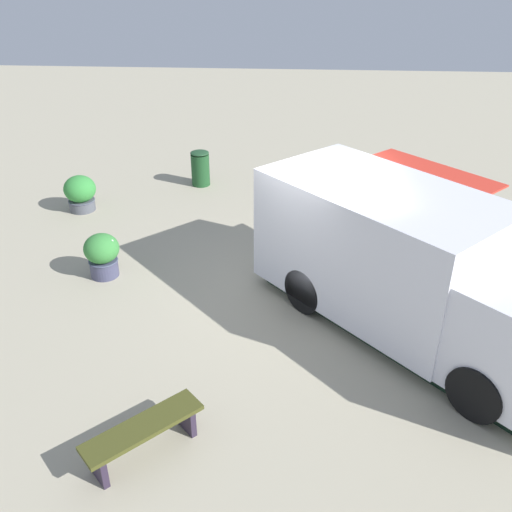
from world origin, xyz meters
The scene contains 6 objects.
ground_plane centered at (0.00, 0.00, 0.00)m, with size 40.00×40.00×0.00m, color #ABA28A.
food_truck centered at (1.58, -0.94, 1.07)m, with size 5.23×5.35×2.24m.
planter_flowering_near centered at (-3.78, 0.30, 0.46)m, with size 0.65×0.65×0.86m.
planter_flowering_far centered at (-5.19, 3.17, 0.44)m, with size 0.73×0.73×0.84m.
plaza_bench centered at (-2.01, -3.83, 0.35)m, with size 1.38×1.33×0.47m.
trash_bin centered at (-2.66, 4.91, 0.46)m, with size 0.48×0.48×0.91m.
Camera 1 is at (-0.32, -8.59, 5.56)m, focal length 39.43 mm.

